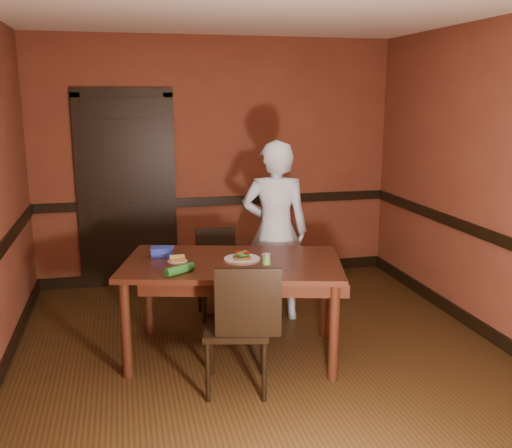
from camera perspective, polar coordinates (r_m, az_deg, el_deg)
name	(u,v)px	position (r m, az deg, el deg)	size (l,w,h in m)	color
floor	(266,362)	(4.66, 1.02, -13.65)	(4.00, 4.50, 0.01)	#301F0D
ceiling	(268,2)	(4.22, 1.17, 21.33)	(4.00, 4.50, 0.01)	#EEE2CC
wall_back	(217,161)	(6.42, -3.92, 6.27)	(4.00, 0.02, 2.70)	brown
wall_front	(418,296)	(2.19, 15.92, -6.99)	(4.00, 0.02, 2.70)	brown
wall_right	(503,185)	(5.10, 23.45, 3.58)	(0.02, 4.50, 2.70)	brown
dado_back	(218,201)	(6.47, -3.84, 2.29)	(4.00, 0.03, 0.10)	black
dado_right	(496,238)	(5.18, 22.87, -1.34)	(0.03, 4.50, 0.10)	black
baseboard_back	(219,272)	(6.67, -3.73, -4.82)	(4.00, 0.03, 0.12)	black
baseboard_right	(487,332)	(5.43, 22.10, -9.97)	(0.03, 4.50, 0.12)	black
door	(127,188)	(6.33, -12.81, 3.54)	(1.05, 0.07, 2.20)	black
dining_table	(233,309)	(4.63, -2.32, -8.47)	(1.70, 0.95, 0.80)	#32160C
chair_far	(219,275)	(5.41, -3.72, -5.08)	(0.39, 0.39, 0.83)	black
chair_near	(236,325)	(4.10, -1.99, -10.09)	(0.45, 0.45, 0.96)	black
person	(275,231)	(5.29, 1.93, -0.70)	(0.61, 0.40, 1.68)	silver
sandwich_plate	(242,258)	(4.51, -1.41, -3.43)	(0.29, 0.29, 0.07)	silver
sauce_jar	(266,259)	(4.40, 1.02, -3.52)	(0.07, 0.07, 0.08)	#5E9042
cheese_saucer	(177,259)	(4.51, -7.87, -3.53)	(0.15, 0.15, 0.05)	silver
food_tub	(162,252)	(4.68, -9.36, -2.76)	(0.20, 0.15, 0.08)	#283AB7
wrapped_veg	(179,270)	(4.21, -7.66, -4.53)	(0.07, 0.07, 0.24)	#1B4F19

